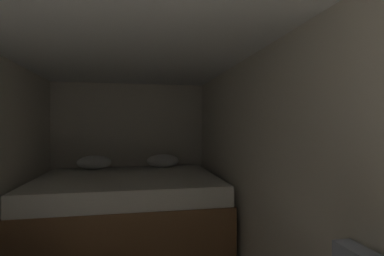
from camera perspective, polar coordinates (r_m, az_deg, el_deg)
wall_back at (r=4.61m, az=-12.07°, el=-4.30°), size 2.37×0.05×2.05m
wall_right at (r=2.42m, az=15.76°, el=-8.42°), size 0.05×4.87×2.05m
ceiling_slab at (r=2.25m, az=-13.17°, el=18.02°), size 2.37×4.87×0.05m
bed at (r=3.79m, az=-12.30°, el=-14.87°), size 2.15×1.76×0.98m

